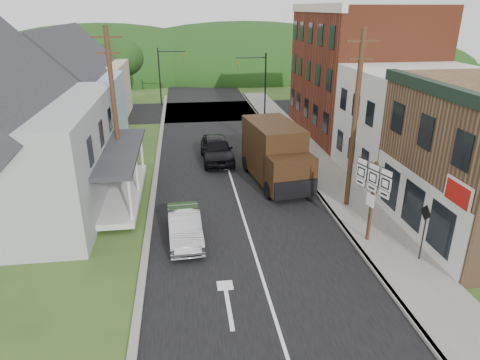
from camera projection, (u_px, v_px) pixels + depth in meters
name	position (u px, v px, depth m)	size (l,w,h in m)	color
ground	(253.00, 248.00, 18.82)	(120.00, 120.00, 0.00)	#2D4719
road	(228.00, 169.00, 28.01)	(9.00, 90.00, 0.02)	black
cross_road	(210.00, 111.00, 43.62)	(60.00, 9.00, 0.02)	black
sidewalk_right	(325.00, 174.00, 26.88)	(2.80, 55.00, 0.15)	slate
curb_right	(304.00, 175.00, 26.71)	(0.20, 55.00, 0.15)	slate
curb_left	(155.00, 183.00, 25.57)	(0.30, 55.00, 0.12)	slate
storefront_white	(417.00, 124.00, 25.90)	(8.00, 7.00, 6.50)	silver
storefront_red	(359.00, 73.00, 33.97)	(8.00, 12.00, 10.00)	maroon
house_blue	(70.00, 97.00, 31.68)	(7.14, 8.16, 7.28)	#889EBA
house_cream	(87.00, 78.00, 39.89)	(7.14, 8.16, 7.28)	#B7AC8E
utility_pole_right	(355.00, 121.00, 20.99)	(1.60, 0.26, 9.00)	#472D19
utility_pole_left	(114.00, 108.00, 23.61)	(1.60, 0.26, 9.00)	#472D19
traffic_signal_right	(258.00, 78.00, 39.53)	(2.87, 0.20, 6.00)	black
traffic_signal_left	(166.00, 70.00, 44.89)	(2.87, 0.20, 6.00)	black
tree_left_d	(121.00, 58.00, 45.26)	(4.80, 4.80, 6.94)	#382616
forested_ridge	(198.00, 73.00, 69.34)	(90.00, 30.00, 16.00)	#13340F
silver_sedan	(185.00, 227.00, 19.21)	(1.43, 4.11, 1.35)	#BABABF
dark_sedan	(217.00, 149.00, 29.09)	(2.03, 5.04, 1.72)	black
delivery_van	(276.00, 154.00, 25.26)	(3.33, 6.57, 3.52)	black
route_sign_cluster	(372.00, 191.00, 18.30)	(0.71, 2.03, 3.69)	#472D19
warning_sign	(424.00, 225.00, 17.12)	(0.14, 0.69, 2.49)	black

